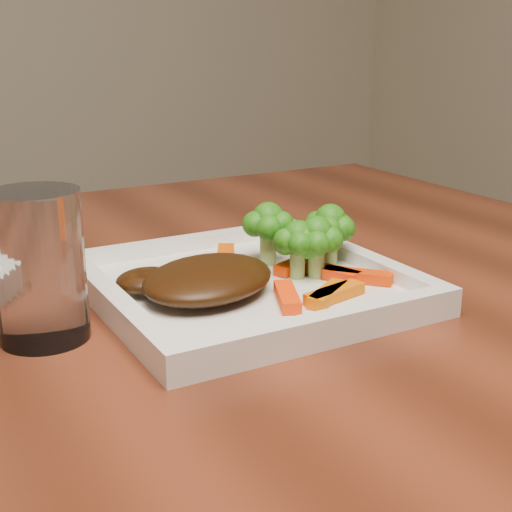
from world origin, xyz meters
TOP-DOWN VIEW (x-y plane):
  - plate at (0.32, 0.05)m, footprint 0.27×0.27m
  - steak at (0.28, 0.04)m, footprint 0.16×0.15m
  - broccoli_0 at (0.37, 0.09)m, footprint 0.07×0.07m
  - broccoli_1 at (0.42, 0.06)m, footprint 0.07×0.07m
  - broccoli_2 at (0.39, 0.03)m, footprint 0.07×0.07m
  - broccoli_3 at (0.37, 0.04)m, footprint 0.06×0.06m
  - carrot_0 at (0.36, -0.02)m, footprint 0.06×0.04m
  - carrot_1 at (0.42, 0.00)m, footprint 0.06×0.06m
  - carrot_2 at (0.33, -0.01)m, footprint 0.04×0.06m
  - carrot_3 at (0.42, 0.08)m, footprint 0.05×0.04m
  - carrot_4 at (0.34, 0.12)m, footprint 0.04×0.06m
  - carrot_5 at (0.40, 0.03)m, footprint 0.04×0.07m
  - carrot_6 at (0.38, 0.06)m, footprint 0.06×0.04m
  - drinking_glass at (0.14, 0.04)m, footprint 0.09×0.09m
  - carrot_7 at (0.37, -0.03)m, footprint 0.06×0.03m

SIDE VIEW (x-z plane):
  - plate at x=0.32m, z-range 0.75..0.76m
  - carrot_0 at x=0.36m, z-range 0.76..0.77m
  - carrot_1 at x=0.42m, z-range 0.76..0.77m
  - carrot_2 at x=0.33m, z-range 0.76..0.77m
  - carrot_3 at x=0.42m, z-range 0.76..0.77m
  - carrot_4 at x=0.34m, z-range 0.76..0.77m
  - carrot_5 at x=0.40m, z-range 0.76..0.77m
  - carrot_6 at x=0.38m, z-range 0.76..0.77m
  - carrot_7 at x=0.37m, z-range 0.76..0.77m
  - steak at x=0.28m, z-range 0.76..0.79m
  - broccoli_2 at x=0.39m, z-range 0.76..0.82m
  - broccoli_3 at x=0.37m, z-range 0.76..0.82m
  - broccoli_1 at x=0.42m, z-range 0.76..0.83m
  - broccoli_0 at x=0.37m, z-range 0.76..0.83m
  - drinking_glass at x=0.14m, z-range 0.75..0.87m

